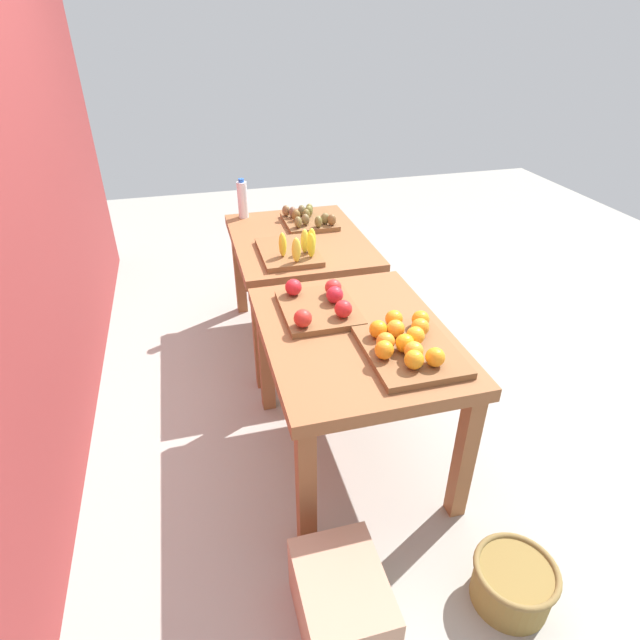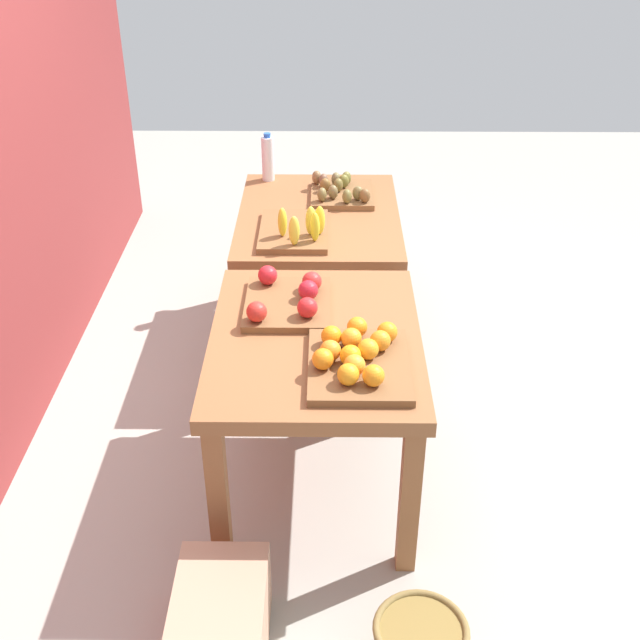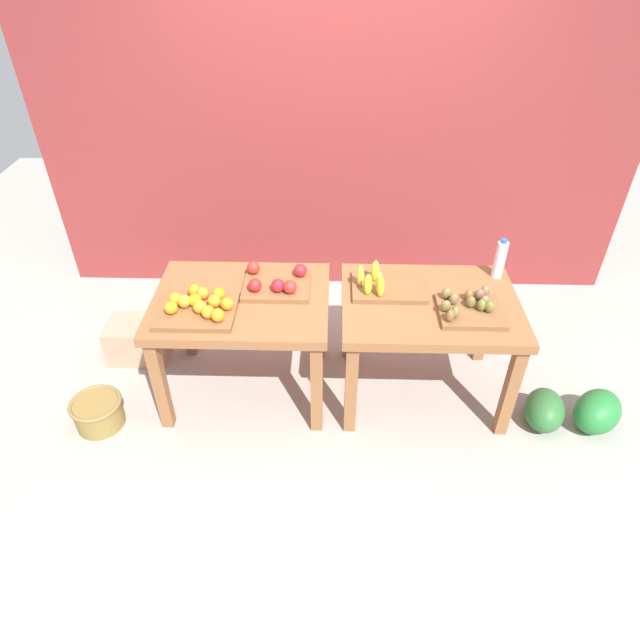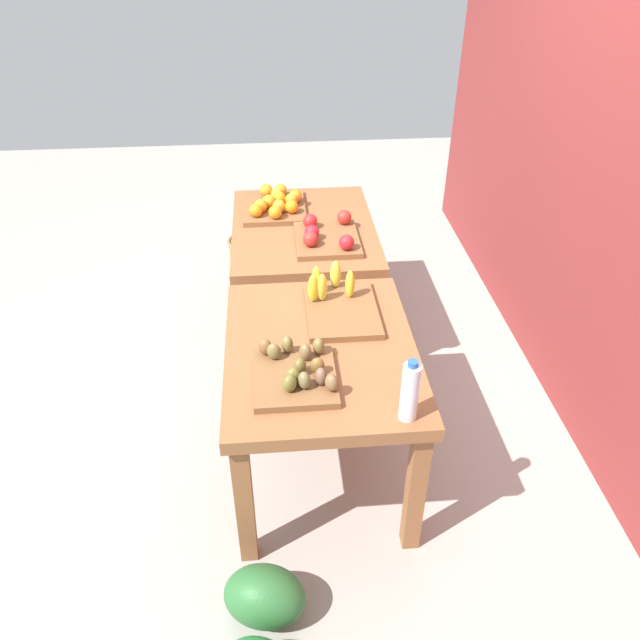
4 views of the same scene
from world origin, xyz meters
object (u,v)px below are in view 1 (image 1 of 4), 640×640
Objects in this scene: apple_bin at (320,305)px; watermelon_pile at (309,262)px; kiwi_bin at (308,219)px; cardboard_produce_box at (341,603)px; display_table_left at (355,351)px; wicker_basket at (513,582)px; banana_crate at (292,250)px; orange_bin at (407,344)px; display_table_right at (299,253)px; water_bottle at (243,199)px.

watermelon_pile is at bearing -12.09° from apple_bin.
kiwi_bin reaches higher than cardboard_produce_box.
display_table_left reaches higher than cardboard_produce_box.
wicker_basket is at bearing -157.10° from apple_bin.
kiwi_bin is 0.97m from watermelon_pile.
display_table_left is at bearing 172.09° from watermelon_pile.
banana_crate is 0.65× the size of watermelon_pile.
kiwi_bin is 1.15× the size of wicker_basket.
banana_crate reaches higher than orange_bin.
banana_crate is (-0.27, 0.10, 0.14)m from display_table_right.
banana_crate reaches higher than cardboard_produce_box.
water_bottle is at bearing -0.54° from cardboard_produce_box.
display_table_left is 3.32× the size of wicker_basket.
apple_bin reaches higher than watermelon_pile.
apple_bin is 1.21m from cardboard_produce_box.
water_bottle reaches higher than display_table_left.
water_bottle is at bearing 7.10° from apple_bin.
kiwi_bin is at bearing -122.34° from water_bottle.
watermelon_pile reaches higher than wicker_basket.
watermelon_pile is at bearing -7.91° from display_table_left.
display_table_left is at bearing 35.46° from orange_bin.
apple_bin is 1.57× the size of water_bottle.
orange_bin is at bearing -166.44° from water_bottle.
banana_crate is 0.74m from water_bottle.
banana_crate is (0.85, 0.10, 0.14)m from display_table_left.
kiwi_bin is at bearing -10.89° from cardboard_produce_box.
display_table_left is 2.55× the size of apple_bin.
apple_bin is (0.20, 0.11, 0.14)m from display_table_left.
kiwi_bin is 0.53× the size of watermelon_pile.
apple_bin is 1.35m from wicker_basket.
cardboard_produce_box is at bearing 143.26° from orange_bin.
kiwi_bin is 0.90× the size of cardboard_produce_box.
water_bottle reaches higher than apple_bin.
kiwi_bin is 2.26m from cardboard_produce_box.
orange_bin is at bearing -36.74° from cardboard_produce_box.
display_table_right is at bearing 0.00° from display_table_left.
watermelon_pile is at bearing -18.08° from banana_crate.
apple_bin reaches higher than orange_bin.
wicker_basket is (-2.91, -0.07, -0.02)m from watermelon_pile.
cardboard_produce_box is (-1.93, 0.30, -0.48)m from display_table_right.
orange_bin is at bearing -178.50° from kiwi_bin.
display_table_left is 2.60× the size of cardboard_produce_box.
apple_bin reaches higher than cardboard_produce_box.
apple_bin is 1.13× the size of kiwi_bin.
display_table_right is 3.32× the size of wicker_basket.
kiwi_bin reaches higher than display_table_right.
water_bottle is at bearing 57.66° from kiwi_bin.
apple_bin is 1.02× the size of cardboard_produce_box.
display_table_right is 0.93m from apple_bin.
display_table_right is at bearing 150.90° from kiwi_bin.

